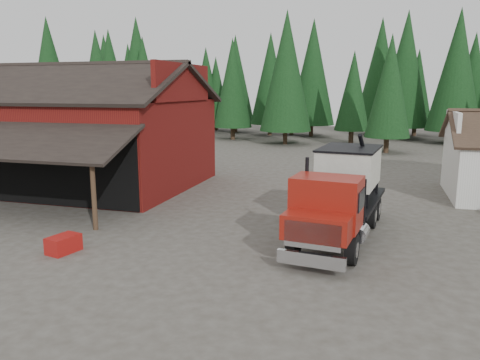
# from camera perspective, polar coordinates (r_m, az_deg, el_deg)

# --- Properties ---
(ground) EXTENTS (120.00, 120.00, 0.00)m
(ground) POSITION_cam_1_polar(r_m,az_deg,el_deg) (15.82, -4.11, -9.90)
(ground) COLOR #403A32
(ground) RESTS_ON ground
(red_barn) EXTENTS (12.80, 13.63, 7.18)m
(red_barn) POSITION_cam_1_polar(r_m,az_deg,el_deg) (28.90, -17.90, 4.64)
(red_barn) COLOR maroon
(red_barn) RESTS_ON ground
(conifer_backdrop) EXTENTS (76.00, 16.00, 16.00)m
(conifer_backdrop) POSITION_cam_1_polar(r_m,az_deg,el_deg) (56.34, 11.09, 5.08)
(conifer_backdrop) COLOR black
(conifer_backdrop) RESTS_ON ground
(near_pine_a) EXTENTS (4.40, 4.40, 11.40)m
(near_pine_a) POSITION_cam_1_polar(r_m,az_deg,el_deg) (49.91, -16.96, 11.43)
(near_pine_a) COLOR #382619
(near_pine_a) RESTS_ON ground
(near_pine_b) EXTENTS (3.96, 3.96, 10.40)m
(near_pine_b) POSITION_cam_1_polar(r_m,az_deg,el_deg) (43.82, 17.79, 10.84)
(near_pine_b) COLOR #382619
(near_pine_b) RESTS_ON ground
(near_pine_d) EXTENTS (5.28, 5.28, 13.40)m
(near_pine_d) POSITION_cam_1_polar(r_m,az_deg,el_deg) (48.73, 5.67, 13.04)
(near_pine_d) COLOR #382619
(near_pine_d) RESTS_ON ground
(feed_truck) EXTENTS (3.27, 8.74, 3.85)m
(feed_truck) POSITION_cam_1_polar(r_m,az_deg,el_deg) (18.29, 12.22, -1.35)
(feed_truck) COLOR black
(feed_truck) RESTS_ON ground
(equip_box) EXTENTS (0.93, 1.23, 0.60)m
(equip_box) POSITION_cam_1_polar(r_m,az_deg,el_deg) (17.65, -20.71, -7.32)
(equip_box) COLOR maroon
(equip_box) RESTS_ON ground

